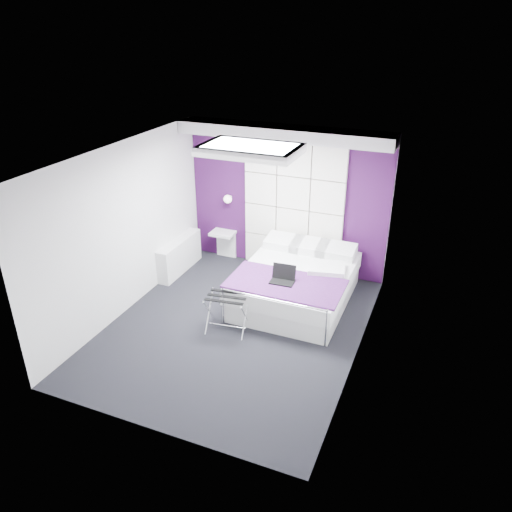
{
  "coord_description": "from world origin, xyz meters",
  "views": [
    {
      "loc": [
        2.65,
        -5.63,
        4.22
      ],
      "look_at": [
        0.19,
        0.35,
        1.07
      ],
      "focal_mm": 35.0,
      "sensor_mm": 36.0,
      "label": 1
    }
  ],
  "objects": [
    {
      "name": "accent_wall",
      "position": [
        0.0,
        2.19,
        1.3
      ],
      "size": [
        3.58,
        0.02,
        2.58
      ],
      "primitive_type": "cube",
      "color": "#340D3B",
      "rests_on": "wall_back"
    },
    {
      "name": "ceiling",
      "position": [
        0.0,
        0.0,
        2.6
      ],
      "size": [
        4.4,
        4.4,
        0.0
      ],
      "primitive_type": "plane",
      "rotation": [
        3.14,
        0.0,
        0.0
      ],
      "color": "white",
      "rests_on": "wall_back"
    },
    {
      "name": "luggage_rack",
      "position": [
        -0.09,
        -0.09,
        0.28
      ],
      "size": [
        0.57,
        0.42,
        0.57
      ],
      "rotation": [
        0.0,
        0.0,
        0.13
      ],
      "color": "silver",
      "rests_on": "floor"
    },
    {
      "name": "nightstand",
      "position": [
        -1.17,
        2.02,
        0.53
      ],
      "size": [
        0.44,
        0.34,
        0.05
      ],
      "primitive_type": "cube",
      "color": "silver",
      "rests_on": "wall_back"
    },
    {
      "name": "headboard",
      "position": [
        0.15,
        2.14,
        1.17
      ],
      "size": [
        1.8,
        0.08,
        2.3
      ],
      "primitive_type": null,
      "color": "white",
      "rests_on": "wall_back"
    },
    {
      "name": "bed",
      "position": [
        0.57,
        1.1,
        0.31
      ],
      "size": [
        1.73,
        2.09,
        0.73
      ],
      "color": "silver",
      "rests_on": "floor"
    },
    {
      "name": "skylight",
      "position": [
        0.0,
        0.6,
        2.55
      ],
      "size": [
        1.36,
        0.86,
        0.12
      ],
      "primitive_type": null,
      "color": "white",
      "rests_on": "ceiling"
    },
    {
      "name": "soffit",
      "position": [
        0.0,
        1.95,
        2.5
      ],
      "size": [
        3.58,
        0.5,
        0.2
      ],
      "primitive_type": "cube",
      "color": "silver",
      "rests_on": "wall_back"
    },
    {
      "name": "wall_lamp",
      "position": [
        -1.05,
        2.06,
        1.22
      ],
      "size": [
        0.15,
        0.15,
        0.15
      ],
      "primitive_type": "sphere",
      "color": "white",
      "rests_on": "wall_back"
    },
    {
      "name": "wall_right",
      "position": [
        1.8,
        0.0,
        1.3
      ],
      "size": [
        0.0,
        4.4,
        4.4
      ],
      "primitive_type": "plane",
      "rotation": [
        1.57,
        0.0,
        -1.57
      ],
      "color": "silver",
      "rests_on": "floor"
    },
    {
      "name": "wall_left",
      "position": [
        -1.8,
        0.0,
        1.3
      ],
      "size": [
        0.0,
        4.4,
        4.4
      ],
      "primitive_type": "plane",
      "rotation": [
        1.57,
        0.0,
        1.57
      ],
      "color": "silver",
      "rests_on": "floor"
    },
    {
      "name": "wall_back",
      "position": [
        0.0,
        2.2,
        1.3
      ],
      "size": [
        3.6,
        0.0,
        3.6
      ],
      "primitive_type": "plane",
      "rotation": [
        1.57,
        0.0,
        0.0
      ],
      "color": "silver",
      "rests_on": "floor"
    },
    {
      "name": "radiator",
      "position": [
        -1.69,
        1.3,
        0.3
      ],
      "size": [
        0.22,
        1.2,
        0.6
      ],
      "primitive_type": "cube",
      "color": "silver",
      "rests_on": "floor"
    },
    {
      "name": "floor",
      "position": [
        0.0,
        0.0,
        0.0
      ],
      "size": [
        4.4,
        4.4,
        0.0
      ],
      "primitive_type": "plane",
      "color": "black",
      "rests_on": "ground"
    },
    {
      "name": "laptop",
      "position": [
        0.52,
        0.62,
        0.65
      ],
      "size": [
        0.36,
        0.26,
        0.26
      ],
      "rotation": [
        0.0,
        0.0,
        0.06
      ],
      "color": "black",
      "rests_on": "bed"
    }
  ]
}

